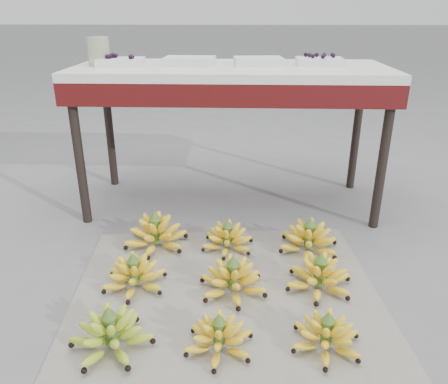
{
  "coord_description": "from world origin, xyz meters",
  "views": [
    {
      "loc": [
        0.13,
        -1.46,
        1.1
      ],
      "look_at": [
        0.05,
        0.37,
        0.32
      ],
      "focal_mm": 35.0,
      "sensor_mm": 36.0,
      "label": 1
    }
  ],
  "objects_px": {
    "bunch_mid_left": "(135,275)",
    "glass_jar": "(99,51)",
    "bunch_front_right": "(326,336)",
    "bunch_back_right": "(309,239)",
    "tray_far_left": "(121,62)",
    "tray_far_right": "(319,61)",
    "bunch_back_left": "(156,234)",
    "bunch_mid_right": "(319,276)",
    "vendor_table": "(231,83)",
    "bunch_front_center": "(219,337)",
    "bunch_mid_center": "(233,280)",
    "tray_left": "(190,61)",
    "bunch_back_center": "(227,239)",
    "newspaper_mat": "(226,292)",
    "tray_right": "(258,61)",
    "bunch_front_left": "(111,334)"
  },
  "relations": [
    {
      "from": "bunch_mid_left",
      "to": "glass_jar",
      "type": "distance_m",
      "value": 1.24
    },
    {
      "from": "bunch_front_right",
      "to": "glass_jar",
      "type": "distance_m",
      "value": 1.8
    },
    {
      "from": "bunch_back_right",
      "to": "tray_far_left",
      "type": "bearing_deg",
      "value": 145.69
    },
    {
      "from": "tray_far_right",
      "to": "glass_jar",
      "type": "distance_m",
      "value": 1.18
    },
    {
      "from": "bunch_back_left",
      "to": "tray_far_right",
      "type": "xyz_separation_m",
      "value": [
        0.83,
        0.58,
        0.76
      ]
    },
    {
      "from": "bunch_mid_right",
      "to": "vendor_table",
      "type": "bearing_deg",
      "value": 120.03
    },
    {
      "from": "bunch_mid_left",
      "to": "vendor_table",
      "type": "xyz_separation_m",
      "value": [
        0.38,
        0.89,
        0.65
      ]
    },
    {
      "from": "bunch_front_center",
      "to": "bunch_mid_center",
      "type": "bearing_deg",
      "value": 78.14
    },
    {
      "from": "tray_far_left",
      "to": "tray_left",
      "type": "bearing_deg",
      "value": 6.13
    },
    {
      "from": "bunch_mid_center",
      "to": "bunch_back_center",
      "type": "xyz_separation_m",
      "value": [
        -0.03,
        0.35,
        -0.01
      ]
    },
    {
      "from": "bunch_front_center",
      "to": "newspaper_mat",
      "type": "bearing_deg",
      "value": 82.66
    },
    {
      "from": "tray_right",
      "to": "glass_jar",
      "type": "height_order",
      "value": "glass_jar"
    },
    {
      "from": "bunch_back_center",
      "to": "bunch_back_right",
      "type": "xyz_separation_m",
      "value": [
        0.39,
        -0.0,
        0.01
      ]
    },
    {
      "from": "bunch_mid_left",
      "to": "bunch_back_left",
      "type": "height_order",
      "value": "bunch_back_left"
    },
    {
      "from": "bunch_mid_left",
      "to": "vendor_table",
      "type": "height_order",
      "value": "vendor_table"
    },
    {
      "from": "bunch_front_center",
      "to": "tray_right",
      "type": "xyz_separation_m",
      "value": [
        0.15,
        1.27,
        0.77
      ]
    },
    {
      "from": "bunch_mid_right",
      "to": "glass_jar",
      "type": "distance_m",
      "value": 1.61
    },
    {
      "from": "bunch_mid_center",
      "to": "bunch_front_center",
      "type": "bearing_deg",
      "value": -114.41
    },
    {
      "from": "bunch_front_left",
      "to": "bunch_mid_right",
      "type": "relative_size",
      "value": 1.06
    },
    {
      "from": "bunch_back_right",
      "to": "tray_far_left",
      "type": "xyz_separation_m",
      "value": [
        -0.98,
        0.53,
        0.76
      ]
    },
    {
      "from": "bunch_mid_left",
      "to": "tray_far_right",
      "type": "distance_m",
      "value": 1.47
    },
    {
      "from": "tray_right",
      "to": "glass_jar",
      "type": "xyz_separation_m",
      "value": [
        -0.85,
        -0.05,
        0.05
      ]
    },
    {
      "from": "tray_left",
      "to": "glass_jar",
      "type": "height_order",
      "value": "glass_jar"
    },
    {
      "from": "bunch_mid_left",
      "to": "tray_far_right",
      "type": "bearing_deg",
      "value": 29.39
    },
    {
      "from": "bunch_back_right",
      "to": "tray_far_left",
      "type": "distance_m",
      "value": 1.35
    },
    {
      "from": "bunch_back_center",
      "to": "tray_right",
      "type": "distance_m",
      "value": 0.98
    },
    {
      "from": "newspaper_mat",
      "to": "glass_jar",
      "type": "bearing_deg",
      "value": 128.7
    },
    {
      "from": "bunch_front_center",
      "to": "glass_jar",
      "type": "xyz_separation_m",
      "value": [
        -0.7,
        1.22,
        0.82
      ]
    },
    {
      "from": "bunch_mid_right",
      "to": "tray_left",
      "type": "relative_size",
      "value": 1.12
    },
    {
      "from": "bunch_front_right",
      "to": "vendor_table",
      "type": "distance_m",
      "value": 1.43
    },
    {
      "from": "tray_left",
      "to": "tray_far_left",
      "type": "bearing_deg",
      "value": -173.87
    },
    {
      "from": "tray_left",
      "to": "glass_jar",
      "type": "xyz_separation_m",
      "value": [
        -0.48,
        -0.03,
        0.05
      ]
    },
    {
      "from": "bunch_mid_left",
      "to": "bunch_back_center",
      "type": "relative_size",
      "value": 1.02
    },
    {
      "from": "bunch_mid_right",
      "to": "tray_far_left",
      "type": "height_order",
      "value": "tray_far_left"
    },
    {
      "from": "bunch_front_right",
      "to": "bunch_back_right",
      "type": "distance_m",
      "value": 0.66
    },
    {
      "from": "bunch_back_right",
      "to": "tray_right",
      "type": "bearing_deg",
      "value": 106.68
    },
    {
      "from": "bunch_back_right",
      "to": "vendor_table",
      "type": "distance_m",
      "value": 0.94
    },
    {
      "from": "bunch_mid_right",
      "to": "bunch_back_left",
      "type": "height_order",
      "value": "bunch_back_left"
    },
    {
      "from": "bunch_front_center",
      "to": "bunch_mid_center",
      "type": "relative_size",
      "value": 0.74
    },
    {
      "from": "bunch_front_right",
      "to": "tray_right",
      "type": "distance_m",
      "value": 1.48
    },
    {
      "from": "bunch_back_right",
      "to": "glass_jar",
      "type": "distance_m",
      "value": 1.47
    },
    {
      "from": "tray_far_left",
      "to": "bunch_back_center",
      "type": "bearing_deg",
      "value": -41.76
    },
    {
      "from": "bunch_back_right",
      "to": "tray_far_left",
      "type": "relative_size",
      "value": 1.21
    },
    {
      "from": "glass_jar",
      "to": "bunch_back_left",
      "type": "bearing_deg",
      "value": -55.89
    },
    {
      "from": "bunch_back_left",
      "to": "vendor_table",
      "type": "distance_m",
      "value": 0.91
    },
    {
      "from": "bunch_front_center",
      "to": "bunch_back_center",
      "type": "relative_size",
      "value": 0.79
    },
    {
      "from": "bunch_back_center",
      "to": "tray_far_right",
      "type": "xyz_separation_m",
      "value": [
        0.47,
        0.59,
        0.77
      ]
    },
    {
      "from": "tray_far_left",
      "to": "tray_far_right",
      "type": "height_order",
      "value": "same"
    },
    {
      "from": "bunch_front_right",
      "to": "bunch_mid_left",
      "type": "bearing_deg",
      "value": 149.82
    },
    {
      "from": "bunch_back_left",
      "to": "tray_far_left",
      "type": "height_order",
      "value": "tray_far_left"
    }
  ]
}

